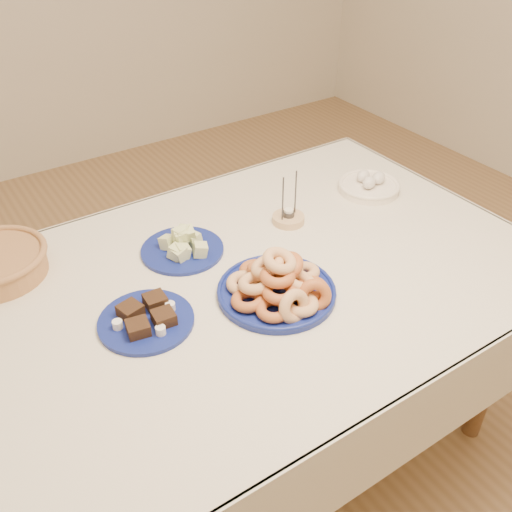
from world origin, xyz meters
name	(u,v)px	position (x,y,z in m)	size (l,w,h in m)	color
ground	(248,443)	(0.00, 0.00, 0.00)	(5.00, 5.00, 0.00)	olive
dining_table	(246,305)	(0.00, 0.00, 0.64)	(1.71, 1.11, 0.75)	brown
donut_platter	(279,285)	(0.03, -0.12, 0.79)	(0.34, 0.34, 0.14)	navy
melon_plate	(183,246)	(-0.09, 0.20, 0.77)	(0.26, 0.26, 0.08)	navy
brownie_plate	(147,319)	(-0.31, -0.02, 0.76)	(0.27, 0.27, 0.04)	navy
candle_holder	(288,218)	(0.26, 0.16, 0.77)	(0.12, 0.12, 0.17)	tan
egg_bowl	(369,185)	(0.62, 0.17, 0.77)	(0.27, 0.27, 0.07)	white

